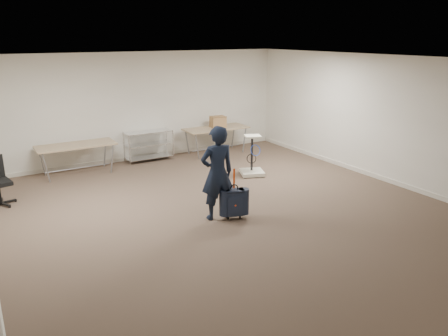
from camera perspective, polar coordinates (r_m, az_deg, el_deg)
ground at (r=8.20m, az=1.09°, el=-6.01°), size 9.00×9.00×0.00m
room_shell at (r=9.30m, az=-3.39°, el=-2.85°), size 8.00×9.00×9.00m
folding_table_left at (r=10.86m, az=-18.77°, el=2.65°), size 1.80×0.75×0.73m
folding_table_right at (r=12.17m, az=-1.05°, el=5.04°), size 1.80×0.75×0.73m
wire_shelf at (r=11.66m, az=-9.81°, el=3.06°), size 1.22×0.47×0.80m
person at (r=7.72m, az=-0.89°, el=-0.69°), size 0.66×0.46×1.72m
suitcase at (r=7.86m, az=1.33°, el=-4.50°), size 0.39×0.31×0.95m
equipment_cart at (r=10.36m, az=3.70°, el=0.43°), size 0.68×0.68×0.96m
cardboard_box at (r=12.23m, az=-0.79°, el=6.07°), size 0.43×0.35×0.30m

